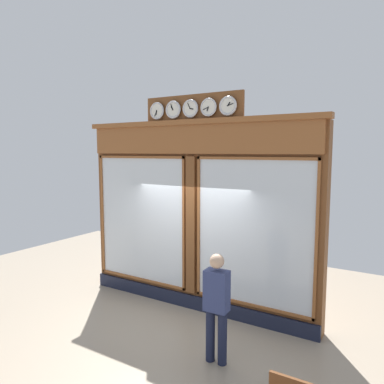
% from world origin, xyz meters
% --- Properties ---
extents(ground_plane, '(14.00, 14.00, 0.00)m').
position_xyz_m(ground_plane, '(0.00, 2.80, 0.00)').
color(ground_plane, gray).
extents(shop_facade, '(5.19, 0.42, 4.28)m').
position_xyz_m(shop_facade, '(0.00, -0.13, 1.93)').
color(shop_facade, brown).
rests_on(shop_facade, ground_plane).
extents(pedestrian, '(0.37, 0.23, 1.69)m').
position_xyz_m(pedestrian, '(-1.31, 1.45, 0.93)').
color(pedestrian, '#191E38').
rests_on(pedestrian, ground_plane).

